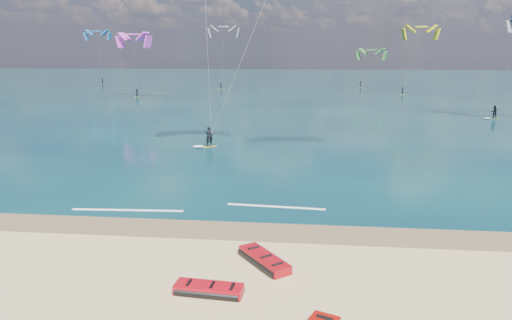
{
  "coord_description": "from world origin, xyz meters",
  "views": [
    {
      "loc": [
        6.16,
        -16.22,
        7.87
      ],
      "look_at": [
        3.68,
        8.0,
        2.11
      ],
      "focal_mm": 32.0,
      "sensor_mm": 36.0,
      "label": 1
    }
  ],
  "objects": [
    {
      "name": "ground",
      "position": [
        0.0,
        40.0,
        0.0
      ],
      "size": [
        320.0,
        320.0,
        0.0
      ],
      "primitive_type": "plane",
      "color": "tan",
      "rests_on": "ground"
    },
    {
      "name": "wet_sand_strip",
      "position": [
        0.0,
        3.0,
        0.0
      ],
      "size": [
        320.0,
        2.4,
        0.01
      ],
      "primitive_type": "cube",
      "color": "brown",
      "rests_on": "ground"
    },
    {
      "name": "sea",
      "position": [
        0.0,
        104.0,
        0.02
      ],
      "size": [
        320.0,
        200.0,
        0.04
      ],
      "primitive_type": "cube",
      "color": "#0A2737",
      "rests_on": "ground"
    },
    {
      "name": "packed_kite_left",
      "position": [
        3.18,
        -2.63,
        0.0
      ],
      "size": [
        2.57,
        1.25,
        0.38
      ],
      "primitive_type": null,
      "rotation": [
        0.0,
        0.0,
        -0.08
      ],
      "color": "#B50915",
      "rests_on": "ground"
    },
    {
      "name": "packed_kite_mid",
      "position": [
        4.83,
        -0.26,
        0.0
      ],
      "size": [
        2.6,
        2.88,
        0.41
      ],
      "primitive_type": null,
      "rotation": [
        0.0,
        0.0,
        -0.91
      ],
      "color": "#A40B13",
      "rests_on": "ground"
    },
    {
      "name": "kitesurfer_main",
      "position": [
        0.34,
        18.1,
        9.07
      ],
      "size": [
        10.14,
        8.1,
        17.72
      ],
      "rotation": [
        0.0,
        0.0,
        0.61
      ],
      "color": "yellow",
      "rests_on": "sea"
    },
    {
      "name": "shoreline_foam",
      "position": [
        0.94,
        5.61,
        0.04
      ],
      "size": [
        12.92,
        1.88,
        0.01
      ],
      "color": "white",
      "rests_on": "ground"
    },
    {
      "name": "distant_kites",
      "position": [
        -7.52,
        77.71,
        5.85
      ],
      "size": [
        75.89,
        35.47,
        12.97
      ],
      "color": "#F147D7",
      "rests_on": "ground"
    }
  ]
}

